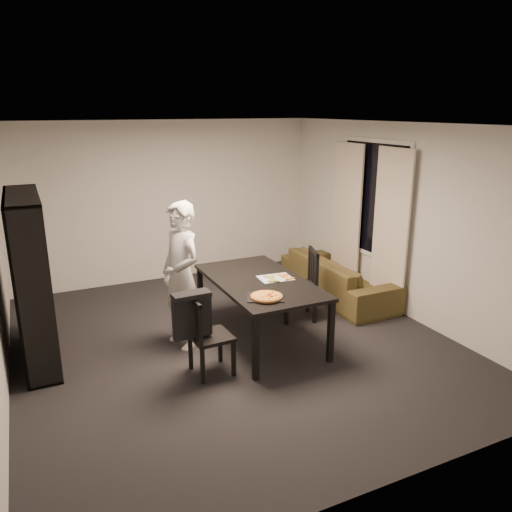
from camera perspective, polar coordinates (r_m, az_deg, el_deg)
name	(u,v)px	position (r m, az deg, el deg)	size (l,w,h in m)	color
room	(232,240)	(5.79, -2.78, 1.82)	(5.01, 5.51, 2.61)	black
window_pane	(373,199)	(7.50, 13.27, 6.37)	(0.02, 1.40, 1.60)	black
window_frame	(373,199)	(7.50, 13.24, 6.37)	(0.03, 1.52, 1.72)	white
curtain_left	(390,230)	(7.13, 15.11, 2.83)	(0.03, 0.70, 2.25)	beige
curtain_right	(346,216)	(7.93, 10.30, 4.49)	(0.03, 0.70, 2.25)	beige
bookshelf	(32,279)	(6.06, -24.25, -2.45)	(0.35, 1.50, 1.90)	black
dining_table	(260,285)	(6.06, 0.40, -3.37)	(1.03, 1.86, 0.77)	black
chair_left	(204,331)	(5.36, -6.02, -8.51)	(0.43, 0.43, 0.89)	black
chair_right	(305,280)	(6.76, 5.61, -2.70)	(0.56, 0.56, 0.97)	black
draped_jacket	(192,313)	(5.23, -7.33, -6.49)	(0.42, 0.19, 0.49)	black
person	(181,276)	(5.93, -8.53, -2.23)	(0.64, 0.42, 1.76)	silver
baking_tray	(265,297)	(5.49, 1.07, -4.71)	(0.40, 0.32, 0.01)	black
pepperoni_pizza	(266,296)	(5.45, 1.20, -4.64)	(0.35, 0.35, 0.03)	#8F5F29
kitchen_towel	(275,278)	(6.10, 2.23, -2.54)	(0.40, 0.30, 0.01)	white
pizza_slices	(278,278)	(6.08, 2.55, -2.49)	(0.37, 0.31, 0.01)	gold
sofa	(338,277)	(7.67, 9.30, -2.39)	(2.11, 0.83, 0.62)	#3A3017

